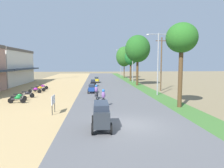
{
  "coord_description": "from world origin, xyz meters",
  "views": [
    {
      "loc": [
        -2.22,
        -12.9,
        4.16
      ],
      "look_at": [
        0.08,
        15.0,
        1.29
      ],
      "focal_mm": 32.28,
      "sensor_mm": 36.0,
      "label": 1
    }
  ],
  "objects_px": {
    "car_hatchback_black": "(93,83)",
    "motorbike_foreground_rider": "(103,98)",
    "parked_motorbike_third": "(27,94)",
    "car_hatchback_blue": "(92,88)",
    "parked_motorbike_sixth": "(42,86)",
    "street_signboard": "(53,101)",
    "parked_motorbike_second": "(19,96)",
    "median_tree_fourth": "(124,57)",
    "parked_motorbike_nearest": "(17,99)",
    "parked_motorbike_fifth": "(39,88)",
    "median_tree_second": "(138,49)",
    "streetlamp_far": "(121,61)",
    "utility_pole_near": "(161,63)",
    "median_tree_third": "(131,58)",
    "median_tree_nearest": "(182,39)",
    "parked_motorbike_fourth": "(35,90)",
    "streetlamp_near": "(158,60)",
    "car_van_charcoal": "(101,114)",
    "streetlamp_mid": "(133,60)",
    "motorbike_ahead_second": "(96,92)",
    "car_sedan_yellow": "(97,79)"
  },
  "relations": [
    {
      "from": "median_tree_fourth",
      "to": "car_hatchback_blue",
      "type": "bearing_deg",
      "value": -106.82
    },
    {
      "from": "median_tree_nearest",
      "to": "car_hatchback_black",
      "type": "bearing_deg",
      "value": 114.87
    },
    {
      "from": "parked_motorbike_fourth",
      "to": "streetlamp_near",
      "type": "height_order",
      "value": "streetlamp_near"
    },
    {
      "from": "street_signboard",
      "to": "car_hatchback_blue",
      "type": "height_order",
      "value": "street_signboard"
    },
    {
      "from": "car_sedan_yellow",
      "to": "median_tree_nearest",
      "type": "bearing_deg",
      "value": -73.0
    },
    {
      "from": "parked_motorbike_third",
      "to": "parked_motorbike_sixth",
      "type": "xyz_separation_m",
      "value": [
        -0.16,
        7.76,
        0.0
      ]
    },
    {
      "from": "car_hatchback_blue",
      "to": "car_hatchback_black",
      "type": "relative_size",
      "value": 1.0
    },
    {
      "from": "parked_motorbike_second",
      "to": "median_tree_fourth",
      "type": "height_order",
      "value": "median_tree_fourth"
    },
    {
      "from": "parked_motorbike_second",
      "to": "motorbike_foreground_rider",
      "type": "height_order",
      "value": "motorbike_foreground_rider"
    },
    {
      "from": "parked_motorbike_second",
      "to": "street_signboard",
      "type": "xyz_separation_m",
      "value": [
        4.99,
        -6.14,
        0.55
      ]
    },
    {
      "from": "motorbike_foreground_rider",
      "to": "motorbike_ahead_second",
      "type": "distance_m",
      "value": 4.17
    },
    {
      "from": "median_tree_fourth",
      "to": "car_hatchback_blue",
      "type": "xyz_separation_m",
      "value": [
        -8.64,
        -28.58,
        -5.33
      ]
    },
    {
      "from": "utility_pole_near",
      "to": "median_tree_third",
      "type": "bearing_deg",
      "value": 95.77
    },
    {
      "from": "car_hatchback_blue",
      "to": "streetlamp_mid",
      "type": "bearing_deg",
      "value": 60.64
    },
    {
      "from": "streetlamp_far",
      "to": "car_hatchback_blue",
      "type": "height_order",
      "value": "streetlamp_far"
    },
    {
      "from": "parked_motorbike_nearest",
      "to": "parked_motorbike_sixth",
      "type": "height_order",
      "value": "same"
    },
    {
      "from": "parked_motorbike_fourth",
      "to": "car_van_charcoal",
      "type": "xyz_separation_m",
      "value": [
        8.68,
        -16.19,
        0.47
      ]
    },
    {
      "from": "streetlamp_near",
      "to": "car_hatchback_blue",
      "type": "distance_m",
      "value": 9.71
    },
    {
      "from": "parked_motorbike_sixth",
      "to": "car_hatchback_blue",
      "type": "distance_m",
      "value": 8.99
    },
    {
      "from": "median_tree_third",
      "to": "motorbike_foreground_rider",
      "type": "xyz_separation_m",
      "value": [
        -7.44,
        -27.49,
        -4.62
      ]
    },
    {
      "from": "median_tree_fourth",
      "to": "motorbike_foreground_rider",
      "type": "distance_m",
      "value": 38.56
    },
    {
      "from": "median_tree_second",
      "to": "streetlamp_far",
      "type": "distance_m",
      "value": 25.78
    },
    {
      "from": "parked_motorbike_third",
      "to": "car_hatchback_blue",
      "type": "distance_m",
      "value": 8.32
    },
    {
      "from": "parked_motorbike_sixth",
      "to": "street_signboard",
      "type": "relative_size",
      "value": 1.2
    },
    {
      "from": "median_tree_fourth",
      "to": "streetlamp_mid",
      "type": "distance_m",
      "value": 13.4
    },
    {
      "from": "parked_motorbike_sixth",
      "to": "motorbike_ahead_second",
      "type": "bearing_deg",
      "value": -47.7
    },
    {
      "from": "parked_motorbike_fifth",
      "to": "car_hatchback_blue",
      "type": "relative_size",
      "value": 0.9
    },
    {
      "from": "utility_pole_near",
      "to": "motorbike_foreground_rider",
      "type": "relative_size",
      "value": 4.45
    },
    {
      "from": "parked_motorbike_third",
      "to": "median_tree_nearest",
      "type": "relative_size",
      "value": 0.23
    },
    {
      "from": "street_signboard",
      "to": "motorbike_foreground_rider",
      "type": "xyz_separation_m",
      "value": [
        4.19,
        2.4,
        -0.25
      ]
    },
    {
      "from": "parked_motorbike_nearest",
      "to": "parked_motorbike_fourth",
      "type": "bearing_deg",
      "value": 92.14
    },
    {
      "from": "median_tree_second",
      "to": "streetlamp_far",
      "type": "relative_size",
      "value": 1.1
    },
    {
      "from": "parked_motorbike_second",
      "to": "utility_pole_near",
      "type": "distance_m",
      "value": 19.94
    },
    {
      "from": "parked_motorbike_nearest",
      "to": "parked_motorbike_fourth",
      "type": "relative_size",
      "value": 1.0
    },
    {
      "from": "median_tree_nearest",
      "to": "streetlamp_far",
      "type": "xyz_separation_m",
      "value": [
        0.14,
        44.91,
        -1.45
      ]
    },
    {
      "from": "street_signboard",
      "to": "median_tree_fourth",
      "type": "distance_m",
      "value": 41.82
    },
    {
      "from": "median_tree_third",
      "to": "car_van_charcoal",
      "type": "distance_m",
      "value": 35.4
    },
    {
      "from": "car_hatchback_black",
      "to": "motorbike_foreground_rider",
      "type": "relative_size",
      "value": 1.11
    },
    {
      "from": "motorbike_ahead_second",
      "to": "median_tree_fourth",
      "type": "bearing_deg",
      "value": 76.51
    },
    {
      "from": "parked_motorbike_fifth",
      "to": "median_tree_nearest",
      "type": "relative_size",
      "value": 0.23
    },
    {
      "from": "parked_motorbike_fourth",
      "to": "car_van_charcoal",
      "type": "distance_m",
      "value": 18.38
    },
    {
      "from": "parked_motorbike_second",
      "to": "car_sedan_yellow",
      "type": "distance_m",
      "value": 22.25
    },
    {
      "from": "parked_motorbike_sixth",
      "to": "streetlamp_far",
      "type": "height_order",
      "value": "streetlamp_far"
    },
    {
      "from": "median_tree_second",
      "to": "utility_pole_near",
      "type": "height_order",
      "value": "median_tree_second"
    },
    {
      "from": "street_signboard",
      "to": "utility_pole_near",
      "type": "height_order",
      "value": "utility_pole_near"
    },
    {
      "from": "parked_motorbike_fifth",
      "to": "motorbike_foreground_rider",
      "type": "height_order",
      "value": "motorbike_foreground_rider"
    },
    {
      "from": "parked_motorbike_fourth",
      "to": "car_hatchback_black",
      "type": "distance_m",
      "value": 11.02
    },
    {
      "from": "median_tree_second",
      "to": "streetlamp_far",
      "type": "bearing_deg",
      "value": 89.62
    },
    {
      "from": "parked_motorbike_third",
      "to": "car_hatchback_blue",
      "type": "relative_size",
      "value": 0.9
    },
    {
      "from": "parked_motorbike_nearest",
      "to": "parked_motorbike_fifth",
      "type": "distance_m",
      "value": 8.72
    }
  ]
}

